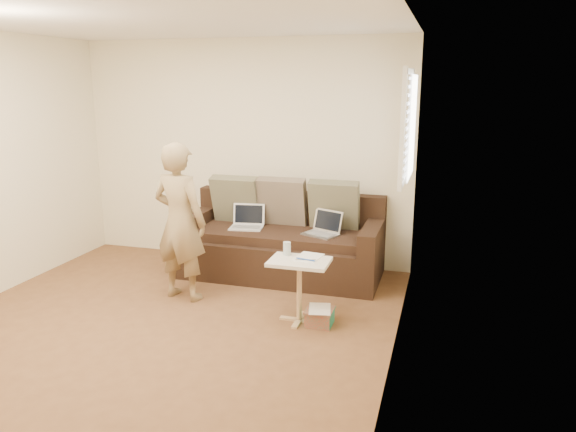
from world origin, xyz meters
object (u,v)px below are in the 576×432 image
(drinking_glass, at_px, (287,249))
(person, at_px, (180,222))
(laptop_white, at_px, (246,228))
(side_table, at_px, (299,291))
(striped_box, at_px, (320,317))
(laptop_silver, at_px, (320,235))
(sofa, at_px, (281,238))

(drinking_glass, bearing_deg, person, 174.30)
(laptop_white, bearing_deg, side_table, -58.40)
(laptop_white, distance_m, striped_box, 1.63)
(laptop_white, height_order, side_table, laptop_white)
(person, relative_size, drinking_glass, 13.06)
(laptop_silver, bearing_deg, person, -121.76)
(sofa, distance_m, person, 1.23)
(person, bearing_deg, laptop_silver, -135.93)
(striped_box, bearing_deg, person, 170.43)
(striped_box, bearing_deg, laptop_white, 134.88)
(sofa, bearing_deg, laptop_white, -173.03)
(side_table, relative_size, drinking_glass, 4.84)
(person, bearing_deg, side_table, 179.66)
(person, height_order, drinking_glass, person)
(laptop_silver, height_order, striped_box, laptop_silver)
(laptop_white, bearing_deg, striped_box, -53.47)
(striped_box, bearing_deg, sofa, 121.78)
(laptop_silver, relative_size, laptop_white, 1.00)
(laptop_white, height_order, person, person)
(person, xyz_separation_m, side_table, (1.27, -0.22, -0.49))
(laptop_white, relative_size, person, 0.23)
(laptop_silver, relative_size, drinking_glass, 2.97)
(laptop_silver, bearing_deg, laptop_white, -158.40)
(person, distance_m, side_table, 1.38)
(laptop_silver, height_order, drinking_glass, drinking_glass)
(laptop_silver, bearing_deg, sofa, -165.96)
(laptop_white, bearing_deg, person, -120.79)
(side_table, relative_size, striped_box, 2.38)
(drinking_glass, xyz_separation_m, striped_box, (0.34, -0.14, -0.56))
(sofa, height_order, drinking_glass, sofa)
(laptop_silver, xyz_separation_m, laptop_white, (-0.86, 0.03, 0.00))
(laptop_white, xyz_separation_m, side_table, (0.91, -1.09, -0.23))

